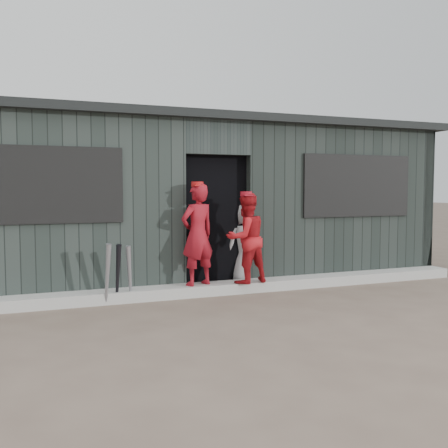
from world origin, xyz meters
name	(u,v)px	position (x,y,z in m)	size (l,w,h in m)	color
ground	(283,325)	(0.00, 0.00, 0.00)	(80.00, 80.00, 0.00)	brown
curb	(224,288)	(0.00, 1.82, 0.07)	(8.00, 0.36, 0.15)	#A7A7A2
bat_left	(107,275)	(-1.67, 1.59, 0.41)	(0.07, 0.07, 0.82)	gray
bat_mid	(130,274)	(-1.38, 1.68, 0.38)	(0.07, 0.07, 0.77)	gray
bat_right	(118,274)	(-1.53, 1.65, 0.40)	(0.07, 0.07, 0.80)	black
player_red_left	(198,235)	(-0.40, 1.80, 0.86)	(0.52, 0.34, 1.42)	maroon
player_red_right	(246,238)	(0.30, 1.70, 0.79)	(0.63, 0.49, 1.29)	#B4161C
player_grey_back	(245,244)	(0.50, 2.19, 0.65)	(0.63, 0.41, 1.29)	#AAAAAA
dugout	(189,201)	(0.00, 3.50, 1.29)	(8.30, 3.30, 2.62)	black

